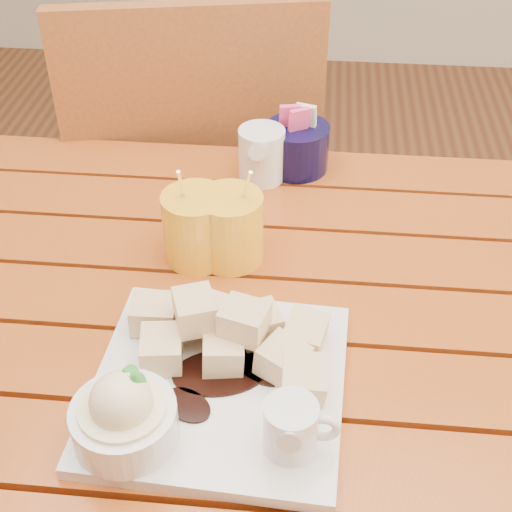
# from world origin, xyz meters

# --- Properties ---
(table) EXTENTS (1.20, 0.79, 0.75)m
(table) POSITION_xyz_m (0.00, 0.00, 0.64)
(table) COLOR #933513
(table) RESTS_ON ground
(dessert_plate) EXTENTS (0.29, 0.29, 0.11)m
(dessert_plate) POSITION_xyz_m (-0.02, -0.16, 0.78)
(dessert_plate) COLOR white
(dessert_plate) RESTS_ON table
(coffee_mug_left) EXTENTS (0.13, 0.09, 0.15)m
(coffee_mug_left) POSITION_xyz_m (-0.02, 0.10, 0.80)
(coffee_mug_left) COLOR yellow
(coffee_mug_left) RESTS_ON table
(coffee_mug_right) EXTENTS (0.12, 0.09, 0.15)m
(coffee_mug_right) POSITION_xyz_m (-0.06, 0.10, 0.80)
(coffee_mug_right) COLOR yellow
(coffee_mug_right) RESTS_ON table
(cream_pitcher) EXTENTS (0.11, 0.09, 0.09)m
(cream_pitcher) POSITION_xyz_m (0.01, 0.30, 0.80)
(cream_pitcher) COLOR white
(cream_pitcher) RESTS_ON table
(sugar_caddy) EXTENTS (0.10, 0.10, 0.11)m
(sugar_caddy) POSITION_xyz_m (0.06, 0.34, 0.79)
(sugar_caddy) COLOR black
(sugar_caddy) RESTS_ON table
(chair_far) EXTENTS (0.54, 0.54, 0.98)m
(chair_far) POSITION_xyz_m (-0.15, 0.56, 0.55)
(chair_far) COLOR brown
(chair_far) RESTS_ON ground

